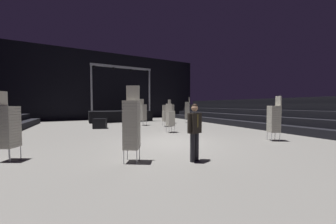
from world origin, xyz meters
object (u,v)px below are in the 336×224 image
chair_stack_front_right (171,111)px  chair_stack_rear_centre (274,118)px  chair_stack_rear_left (8,126)px  chair_stack_front_left (187,110)px  chair_stack_mid_right (170,118)px  stage_riser (121,115)px  chair_stack_mid_left (166,116)px  man_with_tie (195,129)px  chair_stack_rear_right (132,124)px  equipment_road_case (100,123)px  chair_stack_mid_centre (143,112)px

chair_stack_front_right → chair_stack_rear_centre: (0.75, -9.27, -0.04)m
chair_stack_front_right → chair_stack_rear_left: 12.09m
chair_stack_front_left → chair_stack_mid_right: chair_stack_front_left is taller
stage_riser → chair_stack_mid_left: (2.30, -6.17, 0.21)m
man_with_tie → chair_stack_front_left: bearing=-137.6°
chair_stack_mid_right → chair_stack_rear_left: 7.41m
chair_stack_front_right → chair_stack_mid_left: bearing=25.9°
chair_stack_front_left → chair_stack_rear_left: (-11.20, -7.29, -0.17)m
chair_stack_mid_right → chair_stack_mid_left: bearing=-110.8°
chair_stack_front_right → chair_stack_front_left: bearing=146.5°
chair_stack_mid_left → chair_stack_rear_centre: 7.55m
chair_stack_rear_right → chair_stack_rear_centre: (6.89, 0.03, -0.08)m
chair_stack_rear_centre → equipment_road_case: size_ratio=2.37×
chair_stack_front_left → chair_stack_mid_centre: bearing=126.2°
chair_stack_rear_right → equipment_road_case: 8.33m
chair_stack_rear_centre → equipment_road_case: chair_stack_rear_centre is taller
equipment_road_case → chair_stack_mid_right: bearing=-45.6°
man_with_tie → chair_stack_mid_centre: (1.50, 9.54, 0.12)m
chair_stack_front_left → stage_riser: bearing=84.1°
chair_stack_front_left → chair_stack_rear_centre: (-0.94, -9.08, -0.17)m
chair_stack_mid_right → chair_stack_rear_centre: bearing=126.5°
chair_stack_rear_left → chair_stack_rear_centre: size_ratio=1.00×
chair_stack_front_right → chair_stack_rear_left: size_ratio=1.04×
chair_stack_front_right → stage_riser: bearing=-74.2°
chair_stack_mid_centre → chair_stack_rear_left: bearing=28.1°
chair_stack_mid_right → equipment_road_case: size_ratio=1.99×
man_with_tie → chair_stack_front_right: chair_stack_front_right is taller
chair_stack_mid_left → man_with_tie: bearing=68.8°
chair_stack_rear_right → chair_stack_mid_right: bearing=-100.1°
chair_stack_front_left → chair_stack_mid_centre: 4.63m
equipment_road_case → stage_riser: bearing=64.0°
stage_riser → chair_stack_mid_right: 9.05m
chair_stack_mid_right → chair_stack_mid_centre: size_ratio=0.81×
chair_stack_front_right → chair_stack_rear_right: bearing=29.1°
chair_stack_front_right → chair_stack_mid_centre: 2.97m
man_with_tie → chair_stack_rear_right: size_ratio=0.76×
chair_stack_mid_left → chair_stack_mid_centre: 2.08m
chair_stack_rear_right → chair_stack_mid_centre: bearing=-81.5°
chair_stack_rear_right → equipment_road_case: (-0.20, 8.29, -0.79)m
chair_stack_rear_right → chair_stack_mid_left: bearing=-93.8°
chair_stack_front_left → equipment_road_case: (-8.04, -0.82, -0.88)m
chair_stack_rear_left → chair_stack_rear_right: chair_stack_rear_right is taller
chair_stack_mid_left → chair_stack_rear_left: size_ratio=0.80×
chair_stack_mid_right → chair_stack_mid_centre: (-0.35, 4.31, 0.21)m
chair_stack_rear_left → chair_stack_rear_centre: (10.26, -1.79, 0.00)m
chair_stack_front_right → chair_stack_rear_right: size_ratio=0.96×
chair_stack_rear_right → man_with_tie: bearing=-175.8°
stage_riser → man_with_tie: 14.19m
chair_stack_front_left → chair_stack_rear_right: size_ratio=1.07×
chair_stack_mid_centre → chair_stack_rear_centre: chair_stack_mid_centre is taller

